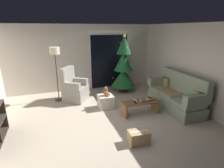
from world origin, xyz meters
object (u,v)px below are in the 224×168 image
(cardboard_box_taped_mid_floor, at_px, (139,137))
(remote_black, at_px, (135,102))
(remote_silver, at_px, (141,100))
(coffee_table, at_px, (140,105))
(floor_lamp, at_px, (55,56))
(remote_graphite, at_px, (145,102))
(book_stack, at_px, (150,99))
(armchair, at_px, (74,89))
(remote_white, at_px, (135,100))
(cell_phone, at_px, (150,98))
(ottoman, at_px, (106,102))
(couch, at_px, (176,96))
(teddy_bear_chestnut, at_px, (106,92))
(christmas_tree, at_px, (124,67))

(cardboard_box_taped_mid_floor, bearing_deg, remote_black, 67.68)
(remote_silver, bearing_deg, coffee_table, 88.13)
(floor_lamp, bearing_deg, remote_graphite, -40.87)
(book_stack, height_order, armchair, armchair)
(armchair, bearing_deg, floor_lamp, 161.11)
(remote_silver, height_order, remote_white, same)
(cell_phone, bearing_deg, remote_silver, 144.75)
(cell_phone, height_order, ottoman, cell_phone)
(cell_phone, bearing_deg, ottoman, 116.51)
(couch, distance_m, floor_lamp, 3.96)
(book_stack, bearing_deg, remote_black, -177.86)
(couch, height_order, coffee_table, couch)
(remote_black, distance_m, teddy_bear_chestnut, 0.97)
(coffee_table, xyz_separation_m, christmas_tree, (0.29, 1.96, 0.70))
(remote_graphite, height_order, christmas_tree, christmas_tree)
(coffee_table, bearing_deg, book_stack, -3.07)
(remote_black, xyz_separation_m, armchair, (-1.44, 1.68, -0.00))
(coffee_table, height_order, cell_phone, cell_phone)
(christmas_tree, height_order, floor_lamp, christmas_tree)
(couch, relative_size, remote_silver, 12.49)
(book_stack, height_order, floor_lamp, floor_lamp)
(couch, xyz_separation_m, armchair, (-2.83, 1.65, 0.00))
(cell_phone, relative_size, armchair, 0.13)
(remote_white, xyz_separation_m, remote_black, (-0.05, -0.12, 0.00))
(remote_silver, xyz_separation_m, christmas_tree, (0.27, 1.93, 0.56))
(floor_lamp, xyz_separation_m, teddy_bear_chestnut, (1.34, -1.10, -0.99))
(remote_white, distance_m, cardboard_box_taped_mid_floor, 1.42)
(teddy_bear_chestnut, relative_size, cardboard_box_taped_mid_floor, 0.62)
(coffee_table, xyz_separation_m, armchair, (-1.62, 1.64, 0.14))
(remote_silver, bearing_deg, ottoman, -10.13)
(remote_silver, relative_size, floor_lamp, 0.09)
(coffee_table, relative_size, floor_lamp, 0.62)
(remote_black, height_order, christmas_tree, christmas_tree)
(coffee_table, bearing_deg, christmas_tree, 81.61)
(remote_graphite, height_order, armchair, armchair)
(remote_graphite, xyz_separation_m, remote_black, (-0.26, 0.06, 0.00))
(cell_phone, bearing_deg, couch, -30.37)
(couch, distance_m, christmas_tree, 2.23)
(remote_white, xyz_separation_m, teddy_bear_chestnut, (-0.67, 0.63, 0.11))
(remote_graphite, distance_m, book_stack, 0.21)
(remote_silver, bearing_deg, teddy_bear_chestnut, -10.11)
(couch, bearing_deg, christmas_tree, 115.22)
(remote_graphite, height_order, cardboard_box_taped_mid_floor, remote_graphite)
(remote_black, height_order, floor_lamp, floor_lamp)
(book_stack, height_order, cardboard_box_taped_mid_floor, book_stack)
(cell_phone, bearing_deg, floor_lamp, 113.10)
(remote_graphite, relative_size, remote_white, 1.00)
(cell_phone, xyz_separation_m, armchair, (-1.92, 1.64, -0.06))
(remote_graphite, bearing_deg, ottoman, 48.39)
(armchair, distance_m, teddy_bear_chestnut, 1.25)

